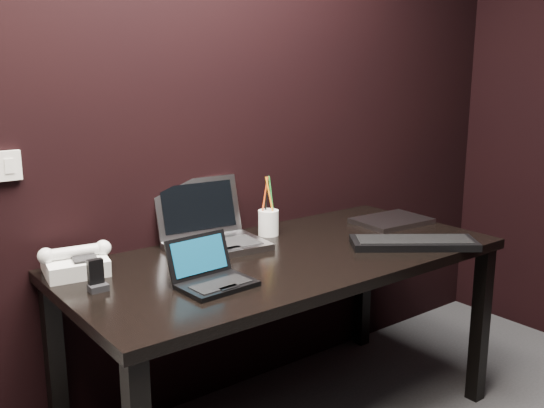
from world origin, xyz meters
TOP-DOWN VIEW (x-y plane):
  - wall_back at (0.00, 1.80)m, footprint 4.00×0.00m
  - desk at (0.30, 1.40)m, footprint 1.70×0.80m
  - netbook at (-0.11, 1.28)m, footprint 0.25×0.23m
  - silver_laptop at (0.12, 1.65)m, footprint 0.40×0.37m
  - ext_keyboard at (0.76, 1.16)m, footprint 0.50×0.43m
  - closed_laptop at (0.97, 1.47)m, footprint 0.35×0.26m
  - desk_phone at (-0.43, 1.66)m, footprint 0.25×0.21m
  - mobile_phone at (-0.43, 1.47)m, footprint 0.06×0.05m
  - pen_cup at (0.40, 1.65)m, footprint 0.11×0.11m

SIDE VIEW (x-z plane):
  - desk at x=0.30m, z-range 0.29..1.03m
  - closed_laptop at x=0.97m, z-range 0.74..0.76m
  - ext_keyboard at x=0.76m, z-range 0.74..0.77m
  - netbook at x=-0.11m, z-range 0.69..0.85m
  - mobile_phone at x=-0.43m, z-range 0.73..0.83m
  - desk_phone at x=-0.43m, z-range 0.72..0.85m
  - silver_laptop at x=0.12m, z-range 0.66..0.92m
  - pen_cup at x=0.40m, z-range 0.67..0.93m
  - wall_back at x=0.00m, z-range -0.70..3.30m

